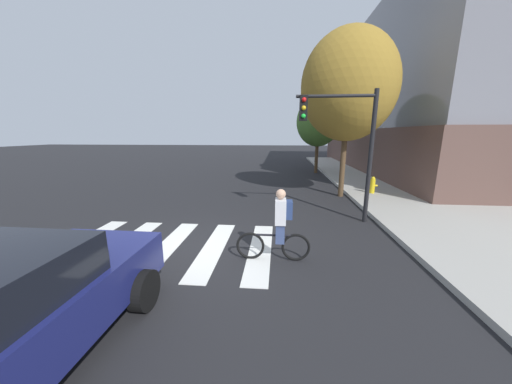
{
  "coord_description": "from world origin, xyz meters",
  "views": [
    {
      "loc": [
        2.25,
        -6.03,
        2.88
      ],
      "look_at": [
        1.54,
        1.99,
        1.05
      ],
      "focal_mm": 18.07,
      "sensor_mm": 36.0,
      "label": 1
    }
  ],
  "objects_px": {
    "cyclist": "(279,226)",
    "street_tree_mid": "(318,122)",
    "street_tree_near": "(348,86)",
    "fire_hydrant": "(373,185)",
    "traffic_light_near": "(345,134)"
  },
  "relations": [
    {
      "from": "cyclist",
      "to": "fire_hydrant",
      "type": "distance_m",
      "value": 8.0
    },
    {
      "from": "cyclist",
      "to": "traffic_light_near",
      "type": "relative_size",
      "value": 0.41
    },
    {
      "from": "fire_hydrant",
      "to": "cyclist",
      "type": "bearing_deg",
      "value": -123.11
    },
    {
      "from": "traffic_light_near",
      "to": "cyclist",
      "type": "bearing_deg",
      "value": -124.65
    },
    {
      "from": "cyclist",
      "to": "fire_hydrant",
      "type": "relative_size",
      "value": 2.19
    },
    {
      "from": "fire_hydrant",
      "to": "street_tree_near",
      "type": "relative_size",
      "value": 0.11
    },
    {
      "from": "traffic_light_near",
      "to": "street_tree_near",
      "type": "height_order",
      "value": "street_tree_near"
    },
    {
      "from": "traffic_light_near",
      "to": "street_tree_mid",
      "type": "relative_size",
      "value": 0.76
    },
    {
      "from": "cyclist",
      "to": "street_tree_near",
      "type": "xyz_separation_m",
      "value": [
        2.89,
        6.56,
        4.02
      ]
    },
    {
      "from": "cyclist",
      "to": "street_tree_mid",
      "type": "bearing_deg",
      "value": 78.87
    },
    {
      "from": "traffic_light_near",
      "to": "fire_hydrant",
      "type": "height_order",
      "value": "traffic_light_near"
    },
    {
      "from": "street_tree_near",
      "to": "street_tree_mid",
      "type": "relative_size",
      "value": 1.31
    },
    {
      "from": "fire_hydrant",
      "to": "street_tree_near",
      "type": "height_order",
      "value": "street_tree_near"
    },
    {
      "from": "cyclist",
      "to": "street_tree_mid",
      "type": "relative_size",
      "value": 0.31
    },
    {
      "from": "cyclist",
      "to": "street_tree_mid",
      "type": "distance_m",
      "value": 14.51
    }
  ]
}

